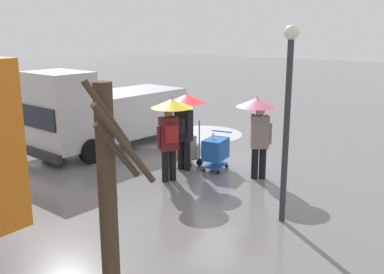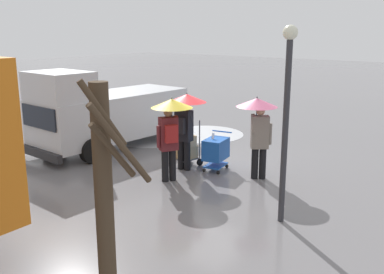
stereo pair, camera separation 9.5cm
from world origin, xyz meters
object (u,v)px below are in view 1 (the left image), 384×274
(shopping_cart_vendor, at_px, (216,150))
(hand_dolly_boxes, at_px, (186,148))
(pedestrian_black_side, at_px, (185,114))
(street_lamp, at_px, (288,105))
(pedestrian_white_side, at_px, (258,119))
(pedestrian_pink_side, at_px, (170,121))
(bare_tree_near, at_px, (109,199))
(cargo_van_parked_right, at_px, (105,113))

(shopping_cart_vendor, xyz_separation_m, hand_dolly_boxes, (0.88, 0.18, -0.06))
(pedestrian_black_side, distance_m, street_lamp, 3.96)
(street_lamp, bearing_deg, pedestrian_white_side, -49.05)
(shopping_cart_vendor, height_order, pedestrian_pink_side, pedestrian_pink_side)
(bare_tree_near, bearing_deg, cargo_van_parked_right, -40.94)
(cargo_van_parked_right, distance_m, bare_tree_near, 8.80)
(pedestrian_black_side, distance_m, pedestrian_white_side, 1.98)
(hand_dolly_boxes, bearing_deg, pedestrian_pink_side, 111.21)
(hand_dolly_boxes, relative_size, street_lamp, 0.34)
(hand_dolly_boxes, xyz_separation_m, pedestrian_white_side, (-2.11, -0.26, 1.06))
(hand_dolly_boxes, bearing_deg, street_lamp, 155.83)
(bare_tree_near, bearing_deg, street_lamp, -95.96)
(cargo_van_parked_right, xyz_separation_m, street_lamp, (-7.07, 1.61, 1.19))
(pedestrian_black_side, bearing_deg, bare_tree_near, 119.80)
(cargo_van_parked_right, xyz_separation_m, pedestrian_black_side, (-3.46, 0.21, 0.39))
(pedestrian_pink_side, xyz_separation_m, pedestrian_white_side, (-1.63, -1.50, 0.00))
(shopping_cart_vendor, relative_size, pedestrian_black_side, 0.49)
(shopping_cart_vendor, xyz_separation_m, pedestrian_pink_side, (0.39, 1.42, 1.00))
(hand_dolly_boxes, relative_size, pedestrian_black_side, 0.61)
(cargo_van_parked_right, height_order, pedestrian_black_side, cargo_van_parked_right)
(pedestrian_black_side, height_order, street_lamp, street_lamp)
(hand_dolly_boxes, distance_m, pedestrian_pink_side, 1.70)
(cargo_van_parked_right, bearing_deg, hand_dolly_boxes, -178.06)
(shopping_cart_vendor, relative_size, pedestrian_white_side, 0.49)
(hand_dolly_boxes, relative_size, pedestrian_white_side, 0.61)
(shopping_cart_vendor, relative_size, street_lamp, 0.27)
(hand_dolly_boxes, height_order, street_lamp, street_lamp)
(hand_dolly_boxes, distance_m, pedestrian_white_side, 2.37)
(cargo_van_parked_right, relative_size, pedestrian_pink_side, 2.52)
(pedestrian_pink_side, bearing_deg, pedestrian_black_side, -73.73)
(pedestrian_white_side, bearing_deg, pedestrian_black_side, 16.97)
(pedestrian_pink_side, xyz_separation_m, pedestrian_black_side, (0.27, -0.93, 0.00))
(cargo_van_parked_right, height_order, pedestrian_white_side, cargo_van_parked_right)
(cargo_van_parked_right, relative_size, pedestrian_white_side, 2.52)
(pedestrian_pink_side, relative_size, street_lamp, 0.56)
(pedestrian_pink_side, distance_m, pedestrian_black_side, 0.96)
(bare_tree_near, xyz_separation_m, street_lamp, (-0.43, -4.15, 0.69))
(bare_tree_near, height_order, street_lamp, street_lamp)
(shopping_cart_vendor, distance_m, pedestrian_white_side, 1.59)
(street_lamp, bearing_deg, pedestrian_black_side, -21.16)
(bare_tree_near, distance_m, street_lamp, 4.23)
(bare_tree_near, bearing_deg, shopping_cart_vendor, -67.42)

